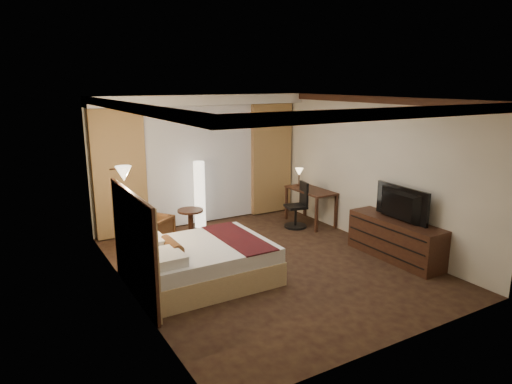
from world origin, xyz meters
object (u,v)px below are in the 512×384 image
armchair (149,231)px  dresser (395,239)px  television (397,201)px  bed (203,263)px  side_table (191,223)px  floor_lamp (200,195)px  office_chair (296,205)px  desk (310,207)px

armchair → dresser: size_ratio=0.39×
armchair → television: bearing=18.2°
bed → side_table: 2.08m
floor_lamp → office_chair: floor_lamp is taller
armchair → office_chair: 3.03m
floor_lamp → desk: floor_lamp is taller
floor_lamp → television: (2.17, -3.17, 0.31)m
office_chair → floor_lamp: bearing=164.2°
office_chair → television: 2.36m
desk → armchair: bearing=176.5°
floor_lamp → desk: bearing=-21.8°
floor_lamp → dresser: floor_lamp is taller
side_table → dresser: 3.80m
floor_lamp → bed: bearing=-112.8°
desk → bed: bearing=-154.7°
armchair → floor_lamp: bearing=81.5°
bed → television: bearing=-14.6°
television → desk: bearing=3.4°
side_table → office_chair: office_chair is taller
dresser → television: size_ratio=1.56×
side_table → floor_lamp: size_ratio=0.39×
bed → television: 3.35m
armchair → office_chair: office_chair is taller
armchair → side_table: bearing=71.9°
office_chair → side_table: bearing=177.3°
side_table → desk: 2.57m
television → bed: bearing=78.2°
bed → dresser: dresser is taller
office_chair → dresser: bearing=-66.5°
television → office_chair: bearing=13.8°
desk → dresser: 2.31m
dresser → armchair: bearing=144.1°
bed → dresser: size_ratio=1.13×
television → armchair: bearing=56.7°
side_table → floor_lamp: (0.36, 0.36, 0.43)m
desk → television: (0.02, -2.31, 0.64)m
side_table → desk: bearing=-11.2°
side_table → desk: (2.52, -0.50, 0.10)m
office_chair → television: size_ratio=0.85×
armchair → dresser: dresser is taller
floor_lamp → dresser: (2.20, -3.17, -0.36)m
office_chair → dresser: (0.47, -2.26, -0.14)m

